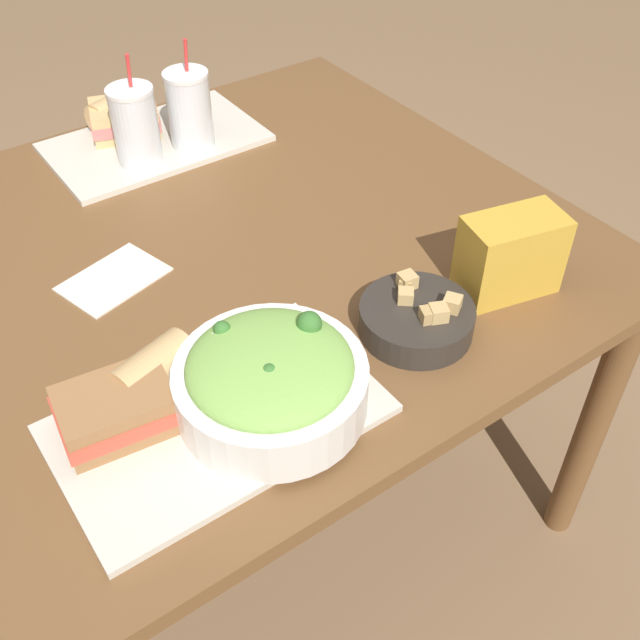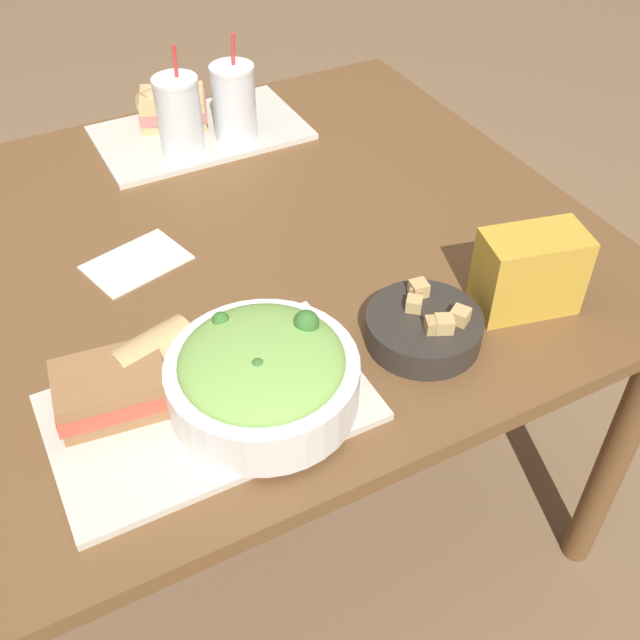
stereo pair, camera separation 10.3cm
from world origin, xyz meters
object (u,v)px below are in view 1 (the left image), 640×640
(salad_bowl, at_px, (271,380))
(drink_cup_dark, at_px, (136,128))
(drink_cup_red, at_px, (190,111))
(chip_bag, at_px, (510,255))
(soup_bowl, at_px, (417,317))
(sandwich_far, at_px, (125,119))
(sandwich_near, at_px, (117,410))
(napkin_folded, at_px, (114,279))
(baguette_near, at_px, (156,370))
(baguette_far, at_px, (113,113))

(salad_bowl, distance_m, drink_cup_dark, 0.71)
(drink_cup_red, bearing_deg, drink_cup_dark, -180.00)
(drink_cup_dark, distance_m, chip_bag, 0.76)
(soup_bowl, height_order, sandwich_far, sandwich_far)
(drink_cup_red, bearing_deg, sandwich_near, -125.63)
(drink_cup_dark, relative_size, chip_bag, 1.27)
(chip_bag, relative_size, napkin_folded, 0.92)
(baguette_near, distance_m, sandwich_far, 0.75)
(sandwich_near, xyz_separation_m, drink_cup_dark, (0.32, 0.61, 0.04))
(salad_bowl, height_order, napkin_folded, salad_bowl)
(sandwich_near, relative_size, baguette_far, 1.54)
(soup_bowl, xyz_separation_m, baguette_far, (-0.12, 0.84, 0.02))
(soup_bowl, xyz_separation_m, napkin_folded, (-0.33, 0.38, -0.02))
(sandwich_near, height_order, sandwich_far, same)
(napkin_folded, bearing_deg, sandwich_far, 62.53)
(salad_bowl, xyz_separation_m, baguette_far, (0.15, 0.85, -0.02))
(drink_cup_dark, xyz_separation_m, drink_cup_red, (0.12, 0.00, 0.00))
(sandwich_far, xyz_separation_m, drink_cup_dark, (-0.02, -0.12, 0.04))
(sandwich_far, relative_size, drink_cup_dark, 0.77)
(soup_bowl, bearing_deg, drink_cup_dark, 100.81)
(salad_bowl, distance_m, baguette_far, 0.86)
(chip_bag, distance_m, napkin_folded, 0.65)
(baguette_near, bearing_deg, soup_bowl, -121.45)
(soup_bowl, distance_m, baguette_far, 0.85)
(sandwich_near, relative_size, sandwich_far, 0.97)
(chip_bag, height_order, napkin_folded, chip_bag)
(soup_bowl, distance_m, baguette_near, 0.39)
(sandwich_near, bearing_deg, sandwich_far, 72.00)
(soup_bowl, distance_m, sandwich_near, 0.46)
(salad_bowl, xyz_separation_m, baguette_near, (-0.11, 0.12, -0.02))
(sandwich_far, distance_m, napkin_folded, 0.48)
(drink_cup_dark, bearing_deg, soup_bowl, -79.19)
(drink_cup_red, xyz_separation_m, napkin_folded, (-0.32, -0.30, -0.08))
(baguette_far, distance_m, drink_cup_red, 0.19)
(soup_bowl, bearing_deg, drink_cup_red, 91.11)
(sandwich_far, bearing_deg, drink_cup_red, -33.45)
(drink_cup_red, bearing_deg, sandwich_far, 127.36)
(napkin_folded, bearing_deg, sandwich_near, -111.83)
(sandwich_near, height_order, baguette_far, baguette_far)
(sandwich_near, distance_m, chip_bag, 0.64)
(soup_bowl, height_order, chip_bag, chip_bag)
(chip_bag, bearing_deg, soup_bowl, -168.79)
(sandwich_near, bearing_deg, drink_cup_dark, 69.53)
(baguette_near, height_order, chip_bag, chip_bag)
(soup_bowl, bearing_deg, salad_bowl, -177.95)
(drink_cup_dark, bearing_deg, baguette_near, -113.14)
(salad_bowl, relative_size, soup_bowl, 1.48)
(baguette_far, bearing_deg, drink_cup_dark, 157.15)
(salad_bowl, distance_m, drink_cup_red, 0.74)
(baguette_near, xyz_separation_m, sandwich_far, (0.27, 0.70, -0.00))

